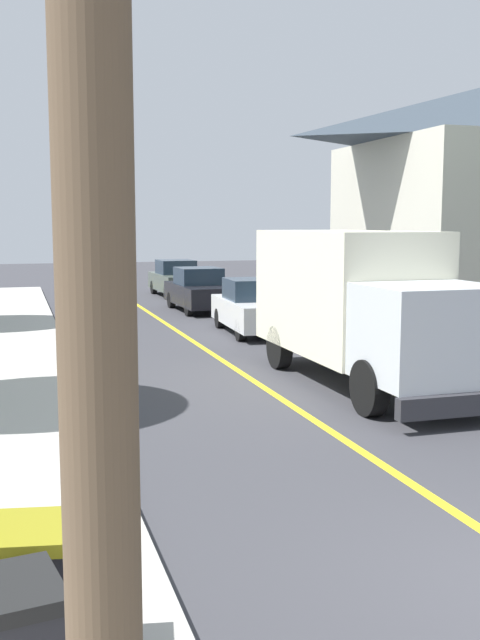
% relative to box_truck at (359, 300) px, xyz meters
% --- Properties ---
extents(centre_line_yellow, '(0.16, 56.00, 0.01)m').
position_rel_box_truck_xyz_m(centre_line_yellow, '(-2.07, 1.11, -1.76)').
color(centre_line_yellow, gold).
rests_on(centre_line_yellow, ground).
extents(box_truck, '(2.46, 7.20, 3.20)m').
position_rel_box_truck_xyz_m(box_truck, '(0.00, 0.00, 0.00)').
color(box_truck, '#F2EDCC').
rests_on(box_truck, ground).
extents(parked_car_near, '(2.01, 4.48, 1.67)m').
position_rel_box_truck_xyz_m(parked_car_near, '(0.11, 7.52, -0.97)').
color(parked_car_near, silver).
rests_on(parked_car_near, ground).
extents(parked_car_mid, '(1.91, 4.44, 1.67)m').
position_rel_box_truck_xyz_m(parked_car_mid, '(-0.11, 13.72, -0.97)').
color(parked_car_mid, black).
rests_on(parked_car_mid, ground).
extents(parked_car_far, '(1.93, 4.45, 1.67)m').
position_rel_box_truck_xyz_m(parked_car_far, '(0.30, 19.89, -0.97)').
color(parked_car_far, '#4C564C').
rests_on(parked_car_far, ground).
extents(parked_van_across, '(1.83, 4.41, 1.67)m').
position_rel_box_truck_xyz_m(parked_van_across, '(3.13, 4.32, -0.97)').
color(parked_van_across, '#B7B7BC').
rests_on(parked_van_across, ground).
extents(trash_bin_middle, '(0.75, 0.81, 1.06)m').
position_rel_box_truck_xyz_m(trash_bin_middle, '(-6.84, -8.88, -1.08)').
color(trash_bin_middle, '#232328').
rests_on(trash_bin_middle, sidewalk_curb).
extents(utility_pole, '(0.32, 0.32, 7.82)m').
position_rel_box_truck_xyz_m(utility_pole, '(-6.61, -11.24, 2.30)').
color(utility_pole, brown).
rests_on(utility_pole, sidewalk_curb).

